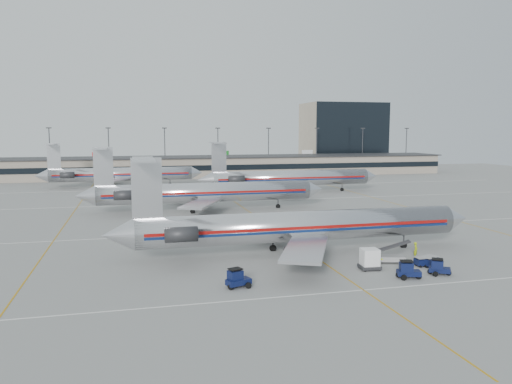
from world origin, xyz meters
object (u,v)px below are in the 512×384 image
object	(u,v)px
jet_foreground	(294,226)
jet_second_row	(202,192)
uld_container	(370,259)
tug_center	(408,270)
belt_loader	(386,257)

from	to	relation	value
jet_foreground	jet_second_row	bearing A→B (deg)	100.06
uld_container	jet_second_row	bearing A→B (deg)	110.67
jet_foreground	jet_second_row	distance (m)	34.47
tug_center	uld_container	size ratio (longest dim) A/B	1.11
jet_foreground	tug_center	size ratio (longest dim) A/B	18.12
tug_center	uld_container	world-z (taller)	uld_container
tug_center	uld_container	distance (m)	4.36
jet_second_row	uld_container	size ratio (longest dim) A/B	20.19
uld_container	belt_loader	xyz separation A→B (m)	(3.01, 2.01, -0.44)
jet_second_row	tug_center	world-z (taller)	jet_second_row
uld_container	belt_loader	world-z (taller)	belt_loader
tug_center	uld_container	bearing A→B (deg)	135.65
jet_second_row	uld_container	xyz separation A→B (m)	(11.60, -41.74, -2.27)
jet_foreground	uld_container	xyz separation A→B (m)	(5.57, -7.80, -2.24)
tug_center	jet_foreground	bearing A→B (deg)	140.43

